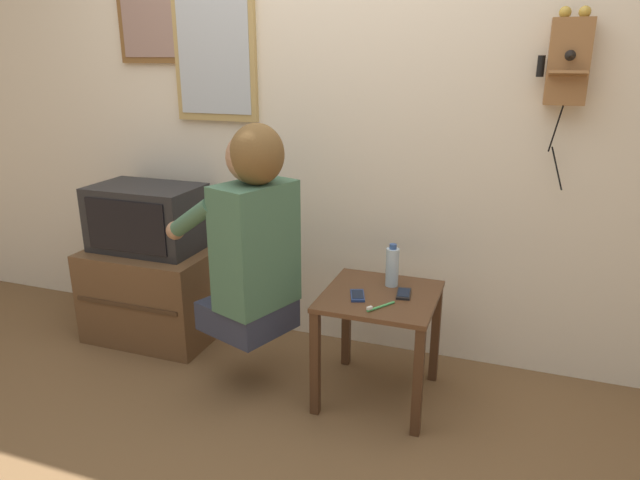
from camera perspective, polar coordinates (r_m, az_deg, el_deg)
The scene contains 13 objects.
ground_plane at distance 2.58m, azimuth -5.77°, elevation -19.18°, with size 14.00×14.00×0.00m, color brown.
wall_back at distance 3.00m, azimuth 1.85°, elevation 12.66°, with size 6.80×0.05×2.55m.
side_table at distance 2.64m, azimuth 5.97°, elevation -7.48°, with size 0.51×0.52×0.53m.
person at distance 2.57m, azimuth -6.86°, elevation 0.65°, with size 0.62×0.53×0.97m.
tv_stand at distance 3.42m, azimuth -16.10°, elevation -5.00°, with size 0.71×0.53×0.52m.
television at distance 3.30m, azimuth -16.89°, elevation 2.17°, with size 0.59×0.38×0.36m.
wall_phone_antique at distance 2.76m, azimuth 23.58°, elevation 16.11°, with size 0.21×0.19×0.77m.
framed_picture at distance 3.44m, azimuth -16.54°, elevation 20.33°, with size 0.42×0.03×0.45m.
wall_mirror at distance 3.22m, azimuth -10.53°, elevation 18.46°, with size 0.48×0.04×0.77m.
cell_phone_held at distance 2.56m, azimuth 3.77°, elevation -5.55°, with size 0.10×0.14×0.01m.
cell_phone_spare at distance 2.60m, azimuth 8.37°, elevation -5.33°, with size 0.08×0.13×0.01m.
water_bottle at distance 2.67m, azimuth 7.24°, elevation -2.65°, with size 0.06×0.06×0.20m.
toothbrush at distance 2.46m, azimuth 5.89°, elevation -6.66°, with size 0.10×0.13×0.02m.
Camera 1 is at (0.92, -1.84, 1.56)m, focal length 32.00 mm.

